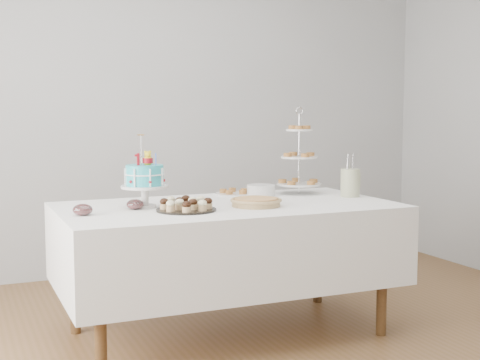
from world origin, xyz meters
name	(u,v)px	position (x,y,z in m)	size (l,w,h in m)	color
floor	(248,351)	(0.00, 0.00, 0.00)	(5.00, 5.00, 0.00)	brown
walls	(249,103)	(0.00, 0.00, 1.35)	(5.04, 4.04, 2.70)	#A4A7A9
table	(228,243)	(0.00, 0.30, 0.54)	(1.92, 1.02, 0.77)	white
birthday_cake	(145,188)	(-0.47, 0.37, 0.88)	(0.27, 0.27, 0.41)	silver
cupcake_tray	(186,204)	(-0.30, 0.16, 0.81)	(0.33, 0.33, 0.07)	black
pie	(256,202)	(0.12, 0.17, 0.80)	(0.29, 0.29, 0.05)	tan
tiered_stand	(299,158)	(0.62, 0.58, 1.00)	(0.29, 0.29, 0.56)	silver
plate_stack	(261,190)	(0.34, 0.58, 0.80)	(0.18, 0.18, 0.07)	silver
pastry_plate	(234,192)	(0.20, 0.68, 0.79)	(0.25, 0.25, 0.04)	silver
jam_bowl_a	(83,210)	(-0.84, 0.22, 0.80)	(0.10, 0.10, 0.06)	silver
jam_bowl_b	(135,204)	(-0.54, 0.32, 0.80)	(0.10, 0.10, 0.06)	silver
utensil_pitcher	(350,182)	(0.84, 0.32, 0.87)	(0.13, 0.12, 0.27)	beige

